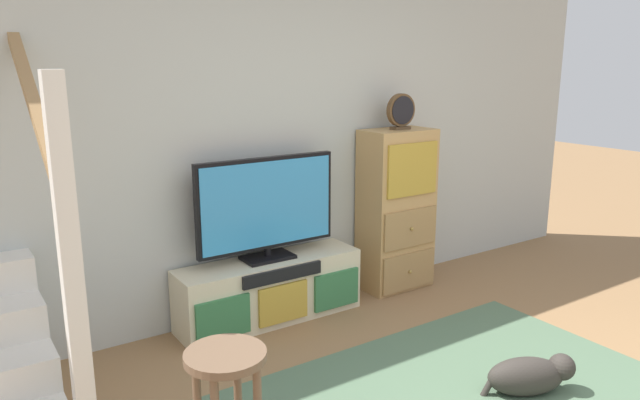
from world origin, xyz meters
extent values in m
cube|color=#B2B7B2|center=(0.00, 2.46, 1.35)|extent=(6.40, 0.12, 2.70)
cube|color=beige|center=(-0.30, 2.20, 0.23)|extent=(1.36, 0.36, 0.46)
cube|color=#337042|center=(-0.75, 2.01, 0.19)|extent=(0.38, 0.02, 0.27)
cube|color=#B79333|center=(-0.30, 2.01, 0.19)|extent=(0.38, 0.02, 0.27)
cube|color=#337042|center=(0.15, 2.01, 0.19)|extent=(0.38, 0.02, 0.27)
cube|color=black|center=(-0.30, 2.01, 0.40)|extent=(0.61, 0.02, 0.09)
cube|color=black|center=(-0.30, 2.22, 0.47)|extent=(0.36, 0.22, 0.02)
cylinder|color=black|center=(-0.30, 2.22, 0.51)|extent=(0.05, 0.05, 0.06)
cube|color=black|center=(-0.30, 2.22, 0.86)|extent=(1.05, 0.05, 0.65)
cube|color=#338CCC|center=(-0.30, 2.19, 0.86)|extent=(1.00, 0.01, 0.60)
cube|color=tan|center=(0.88, 2.21, 0.65)|extent=(0.58, 0.34, 1.31)
cube|color=#9C7949|center=(0.88, 2.03, 0.18)|extent=(0.53, 0.02, 0.30)
sphere|color=olive|center=(0.88, 2.01, 0.18)|extent=(0.03, 0.03, 0.03)
cube|color=#9C7949|center=(0.88, 2.03, 0.54)|extent=(0.53, 0.02, 0.30)
sphere|color=olive|center=(0.88, 2.01, 0.54)|extent=(0.03, 0.03, 0.03)
cube|color=#B79333|center=(0.88, 2.03, 1.01)|extent=(0.49, 0.02, 0.41)
cube|color=#4C3823|center=(0.89, 2.19, 1.32)|extent=(0.15, 0.08, 0.02)
cylinder|color=brown|center=(0.89, 2.19, 1.46)|extent=(0.26, 0.04, 0.26)
cylinder|color=black|center=(0.89, 2.16, 1.46)|extent=(0.22, 0.01, 0.22)
cube|color=silver|center=(-1.75, 1.40, 0.90)|extent=(0.09, 0.09, 1.80)
cube|color=#9E7547|center=(-1.75, 2.05, 1.70)|extent=(0.06, 1.33, 0.99)
cylinder|color=brown|center=(-1.32, 0.72, 0.66)|extent=(0.34, 0.34, 0.03)
ellipsoid|color=#332D28|center=(0.41, 0.53, 0.11)|extent=(0.48, 0.38, 0.22)
sphere|color=#332D28|center=(0.59, 0.44, 0.15)|extent=(0.15, 0.15, 0.15)
cylinder|color=#332D28|center=(0.22, 0.62, 0.08)|extent=(0.11, 0.08, 0.16)
camera|label=1|loc=(-2.22, -1.32, 1.84)|focal=33.25mm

